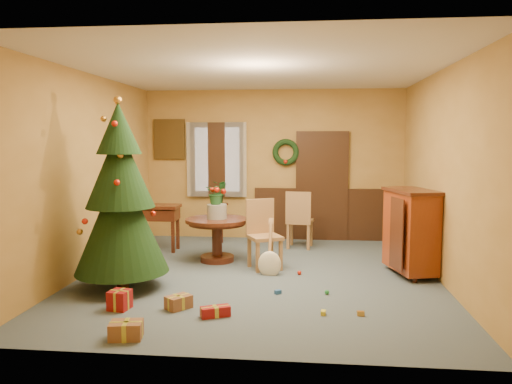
# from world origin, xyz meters

# --- Properties ---
(room_envelope) EXTENTS (5.50, 5.50, 5.50)m
(room_envelope) POSITION_xyz_m (0.21, 2.70, 1.12)
(room_envelope) COLOR #3C4858
(room_envelope) RESTS_ON ground
(dining_table) EXTENTS (1.00, 1.00, 0.69)m
(dining_table) POSITION_xyz_m (-0.75, 0.78, 0.48)
(dining_table) COLOR black
(dining_table) RESTS_ON floor
(urn) EXTENTS (0.31, 0.31, 0.23)m
(urn) POSITION_xyz_m (-0.75, 0.78, 0.80)
(urn) COLOR slate
(urn) RESTS_ON dining_table
(centerpiece_plant) EXTENTS (0.34, 0.29, 0.37)m
(centerpiece_plant) POSITION_xyz_m (-0.75, 0.78, 1.11)
(centerpiece_plant) COLOR #1E4C23
(centerpiece_plant) RESTS_ON urn
(chair_near) EXTENTS (0.60, 0.60, 1.04)m
(chair_near) POSITION_xyz_m (0.01, 0.46, 0.56)
(chair_near) COLOR brown
(chair_near) RESTS_ON floor
(chair_far) EXTENTS (0.51, 0.51, 1.03)m
(chair_far) POSITION_xyz_m (0.53, 1.86, 0.55)
(chair_far) COLOR brown
(chair_far) RESTS_ON floor
(guitar) EXTENTS (0.34, 0.51, 0.77)m
(guitar) POSITION_xyz_m (0.15, 0.04, 0.39)
(guitar) COLOR beige
(guitar) RESTS_ON floor
(plant_stand) EXTENTS (0.29, 0.29, 0.75)m
(plant_stand) POSITION_xyz_m (-0.95, 2.20, 0.47)
(plant_stand) COLOR black
(plant_stand) RESTS_ON floor
(stand_plant) EXTENTS (0.29, 0.26, 0.42)m
(stand_plant) POSITION_xyz_m (-0.95, 2.20, 0.96)
(stand_plant) COLOR #19471E
(stand_plant) RESTS_ON plant_stand
(christmas_tree) EXTENTS (1.21, 1.21, 2.49)m
(christmas_tree) POSITION_xyz_m (-1.72, -0.79, 1.18)
(christmas_tree) COLOR #382111
(christmas_tree) RESTS_ON floor
(writing_desk) EXTENTS (0.91, 0.45, 0.81)m
(writing_desk) POSITION_xyz_m (-2.00, 1.44, 0.61)
(writing_desk) COLOR black
(writing_desk) RESTS_ON floor
(sideboard) EXTENTS (0.74, 1.06, 1.24)m
(sideboard) POSITION_xyz_m (2.15, 0.26, 0.66)
(sideboard) COLOR #58220A
(sideboard) RESTS_ON floor
(gift_a) EXTENTS (0.35, 0.28, 0.17)m
(gift_a) POSITION_xyz_m (-1.08, -2.40, 0.08)
(gift_a) COLOR brown
(gift_a) RESTS_ON floor
(gift_b) EXTENTS (0.25, 0.25, 0.22)m
(gift_b) POSITION_xyz_m (-1.45, -1.59, 0.11)
(gift_b) COLOR maroon
(gift_b) RESTS_ON floor
(gift_c) EXTENTS (0.33, 0.34, 0.15)m
(gift_c) POSITION_xyz_m (-0.79, -1.49, 0.07)
(gift_c) COLOR brown
(gift_c) RESTS_ON floor
(gift_d) EXTENTS (0.35, 0.26, 0.12)m
(gift_d) POSITION_xyz_m (-0.32, -1.71, 0.06)
(gift_d) COLOR maroon
(gift_d) RESTS_ON floor
(toy_a) EXTENTS (0.09, 0.09, 0.05)m
(toy_a) POSITION_xyz_m (0.32, -0.83, 0.03)
(toy_a) COLOR #225297
(toy_a) RESTS_ON floor
(toy_b) EXTENTS (0.06, 0.06, 0.06)m
(toy_b) POSITION_xyz_m (0.93, -0.79, 0.03)
(toy_b) COLOR #227D36
(toy_b) RESTS_ON floor
(toy_c) EXTENTS (0.06, 0.09, 0.05)m
(toy_c) POSITION_xyz_m (0.87, -1.54, 0.03)
(toy_c) COLOR gold
(toy_c) RESTS_ON floor
(toy_d) EXTENTS (0.06, 0.06, 0.06)m
(toy_d) POSITION_xyz_m (0.57, 0.09, 0.03)
(toy_d) COLOR red
(toy_d) RESTS_ON floor
(toy_e) EXTENTS (0.08, 0.05, 0.05)m
(toy_e) POSITION_xyz_m (1.28, -1.52, 0.03)
(toy_e) COLOR gold
(toy_e) RESTS_ON floor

